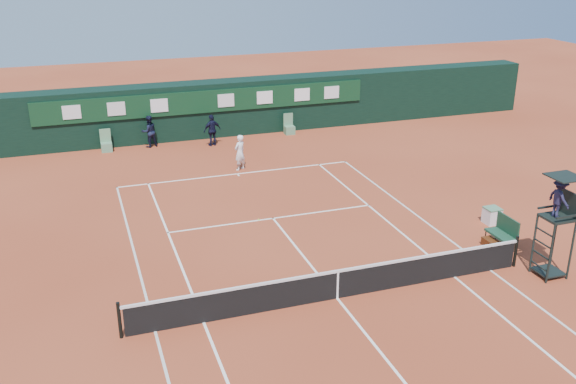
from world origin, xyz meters
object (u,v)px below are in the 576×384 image
Objects in this scene: tennis_net at (337,284)px; player_bench at (504,231)px; cooler at (492,215)px; umpire_chair at (559,205)px; player at (240,153)px.

tennis_net is 7.13m from player_bench.
tennis_net reaches higher than cooler.
umpire_chair reaches higher than cooler.
umpire_chair is 2.97m from player_bench.
player is at bearing 116.90° from umpire_chair.
player reaches higher than tennis_net.
umpire_chair is 4.70m from cooler.
tennis_net is 10.75× the size of player_bench.
cooler is at bearing 22.49° from tennis_net.
player_bench is 0.70× the size of player.
player is (0.29, 12.42, 0.35)m from tennis_net.
player is (-6.75, 13.31, -1.60)m from umpire_chair.
tennis_net is 7.36m from umpire_chair.
umpire_chair is at bearing 84.39° from player.
cooler is at bearing 65.46° from player_bench.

